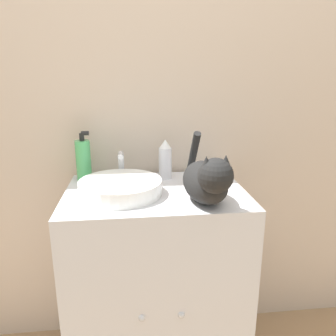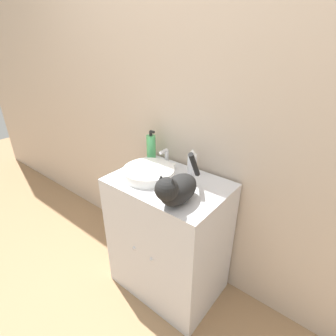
{
  "view_description": "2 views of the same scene",
  "coord_description": "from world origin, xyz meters",
  "views": [
    {
      "loc": [
        -0.08,
        -0.93,
        1.25
      ],
      "look_at": [
        0.05,
        0.24,
        0.91
      ],
      "focal_mm": 35.0,
      "sensor_mm": 36.0,
      "label": 1
    },
    {
      "loc": [
        0.81,
        -0.78,
        1.57
      ],
      "look_at": [
        0.03,
        0.2,
        0.93
      ],
      "focal_mm": 28.0,
      "sensor_mm": 36.0,
      "label": 2
    }
  ],
  "objects": [
    {
      "name": "cat",
      "position": [
        0.16,
        0.09,
        0.91
      ],
      "size": [
        0.16,
        0.37,
        0.23
      ],
      "rotation": [
        0.0,
        0.0,
        -1.49
      ],
      "color": "black",
      "rests_on": "vanity_cabinet"
    },
    {
      "name": "faucet",
      "position": [
        -0.13,
        0.37,
        0.87
      ],
      "size": [
        0.14,
        0.08,
        0.13
      ],
      "color": "silver",
      "rests_on": "vanity_cabinet"
    },
    {
      "name": "wall_back",
      "position": [
        0.0,
        0.52,
        1.25
      ],
      "size": [
        6.0,
        0.05,
        2.5
      ],
      "color": "#C6B29E",
      "rests_on": "ground_plane"
    },
    {
      "name": "spray_bottle",
      "position": [
        0.05,
        0.39,
        0.9
      ],
      "size": [
        0.06,
        0.06,
        0.17
      ],
      "color": "silver",
      "rests_on": "vanity_cabinet"
    },
    {
      "name": "vanity_cabinet",
      "position": [
        0.0,
        0.24,
        0.41
      ],
      "size": [
        0.68,
        0.49,
        0.82
      ],
      "color": "silver",
      "rests_on": "ground_plane"
    },
    {
      "name": "ground_plane",
      "position": [
        0.0,
        0.0,
        0.0
      ],
      "size": [
        8.0,
        8.0,
        0.0
      ],
      "primitive_type": "plane",
      "color": "#997551"
    },
    {
      "name": "sink_basin",
      "position": [
        -0.13,
        0.21,
        0.85
      ],
      "size": [
        0.3,
        0.3,
        0.05
      ],
      "color": "white",
      "rests_on": "vanity_cabinet"
    },
    {
      "name": "soap_bottle",
      "position": [
        -0.28,
        0.41,
        0.91
      ],
      "size": [
        0.06,
        0.06,
        0.21
      ],
      "color": "#4CB266",
      "rests_on": "vanity_cabinet"
    }
  ]
}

